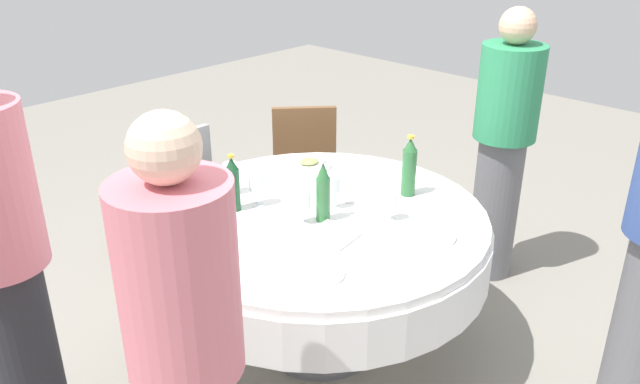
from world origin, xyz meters
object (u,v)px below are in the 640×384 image
Objects in this scene: wine_glass_left at (231,171)px; bottle_green_west at (409,167)px; bottle_dark_green_left at (233,184)px; person_south at (503,144)px; wine_glass_front at (335,186)px; plate_north at (309,164)px; plate_right at (430,236)px; dining_table at (320,241)px; chair_inner at (304,154)px; person_west at (2,265)px; bottle_clear_rear at (188,236)px; wine_glass_rear at (391,201)px; chair_front at (174,185)px; bottle_green_south at (323,193)px; wine_glass_right at (256,181)px; bottle_clear_outer at (196,200)px; wine_glass_inner at (303,202)px; person_outer at (187,360)px; plate_east at (319,272)px.

bottle_green_west is at bearing 132.67° from wine_glass_left.
bottle_dark_green_left is 1.56m from person_south.
wine_glass_front reaches higher than plate_north.
plate_right is (0.28, 0.33, -0.13)m from bottle_green_west.
dining_table is 0.48m from bottle_dark_green_left.
plate_north is at bearing -90.88° from chair_inner.
bottle_clear_rear is at bearing -102.23° from person_west.
chair_front is (0.18, -1.45, -0.32)m from wine_glass_rear.
wine_glass_left reaches higher than dining_table.
person_south is (-1.46, 0.56, -0.06)m from bottle_dark_green_left.
bottle_green_south is 1.31× the size of plate_right.
wine_glass_right is 0.11× the size of person_south.
bottle_clear_rear reaches higher than chair_inner.
bottle_green_south is 0.34× the size of chair_inner.
bottle_green_west is 0.35× the size of chair_inner.
bottle_clear_rear reaches higher than bottle_clear_outer.
bottle_green_south is at bearing 106.85° from wine_glass_right.
chair_front is at bearing -84.13° from plate_right.
bottle_dark_green_left is at bearing -99.76° from person_south.
wine_glass_rear is at bearing -97.62° from person_west.
wine_glass_left is at bearing -87.86° from wine_glass_inner.
person_outer is at bearing 24.63° from dining_table.
wine_glass_rear is 0.08× the size of person_west.
bottle_clear_rear is 0.69m from person_outer.
bottle_green_west reaches higher than plate_north.
bottle_green_west is 0.35× the size of chair_front.
chair_inner is (0.35, -1.22, -0.29)m from person_south.
bottle_green_west is 1.93× the size of wine_glass_left.
bottle_green_west is at bearing 97.00° from plate_north.
chair_front is at bearing -57.41° from person_outer.
dining_table is at bearing -175.66° from wine_glass_inner.
bottle_dark_green_left reaches higher than dining_table.
bottle_clear_outer is 0.81m from person_west.
bottle_green_south is at bearing 151.88° from wine_glass_inner.
bottle_clear_outer is (0.46, -0.31, 0.27)m from dining_table.
person_west reaches higher than plate_north.
wine_glass_right is 0.10× the size of person_outer.
bottle_clear_outer is 0.86m from wine_glass_rear.
bottle_green_south reaches higher than bottle_clear_outer.
plate_east is at bearing 43.22° from dining_table.
bottle_clear_outer reaches higher than plate_east.
person_south is at bearing 168.66° from dining_table.
wine_glass_rear is at bearing 125.50° from bottle_dark_green_left.
wine_glass_right is (-0.32, 0.03, -0.01)m from bottle_clear_outer.
plate_right is 0.26× the size of chair_front.
bottle_green_west is 1.57m from person_outer.
bottle_green_south is 0.34× the size of chair_front.
chair_inner reaches higher than plate_east.
bottle_green_west is at bearing 142.74° from wine_glass_right.
wine_glass_right reaches higher than wine_glass_rear.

